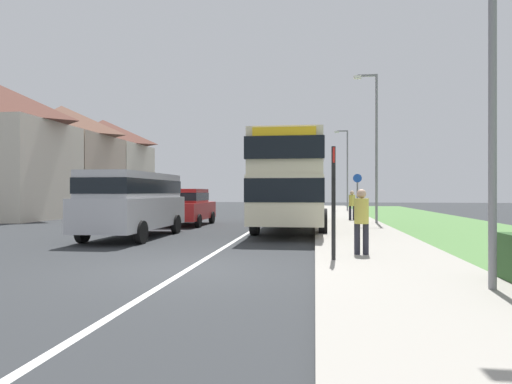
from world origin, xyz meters
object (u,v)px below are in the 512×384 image
Objects in this scene: pedestrian_at_stop at (361,218)px; pedestrian_walking_away at (352,204)px; cycle_route_sign at (357,195)px; street_lamp_mid at (374,138)px; parked_car_red at (187,206)px; bus_stop_sign at (334,195)px; street_lamp_far at (346,164)px; parked_van_silver at (134,199)px; street_lamp_near at (485,14)px; double_decker_bus at (293,179)px.

pedestrian_at_stop is 13.31m from pedestrian_walking_away.
pedestrian_walking_away is at bearing 86.29° from pedestrian_at_stop.
street_lamp_mid reaches higher than cycle_route_sign.
cycle_route_sign is (8.21, 2.47, 0.48)m from parked_car_red.
pedestrian_at_stop is 0.64× the size of bus_stop_sign.
street_lamp_mid reaches higher than street_lamp_far.
street_lamp_mid is at bearing 78.61° from bus_stop_sign.
parked_van_silver is 8.30m from bus_stop_sign.
street_lamp_far reaches higher than cycle_route_sign.
street_lamp_far is (2.19, 28.21, 2.39)m from bus_stop_sign.
street_lamp_near reaches higher than bus_stop_sign.
parked_van_silver is 25.02m from street_lamp_far.
parked_car_red is 19.66m from street_lamp_far.
cycle_route_sign is at bearing 91.56° from street_lamp_near.
parked_car_red is 2.56× the size of pedestrian_walking_away.
bus_stop_sign is 0.36× the size of street_lamp_mid.
pedestrian_walking_away is (8.21, 9.24, -0.37)m from parked_van_silver.
pedestrian_at_stop is at bearing -93.15° from street_lamp_far.
parked_car_red is 0.63× the size of street_lamp_far.
double_decker_bus is at bearing -129.28° from cycle_route_sign.
bus_stop_sign is (6.47, -10.81, 0.59)m from parked_car_red.
parked_van_silver is 11.85m from street_lamp_mid.
cycle_route_sign is at bearing 118.15° from street_lamp_mid.
double_decker_bus is 1.96× the size of parked_van_silver.
parked_van_silver is 8.40m from pedestrian_at_stop.
bus_stop_sign is 4.44m from street_lamp_near.
parked_car_red is at bearing 88.11° from parked_van_silver.
street_lamp_far is (0.45, 14.93, 2.50)m from cycle_route_sign.
bus_stop_sign reaches higher than parked_van_silver.
parked_car_red is 9.53m from street_lamp_mid.
pedestrian_walking_away is (2.92, 4.71, -1.17)m from double_decker_bus.
street_lamp_far is (-0.23, 16.19, -0.24)m from street_lamp_mid.
parked_van_silver is at bearing -135.26° from cycle_route_sign.
pedestrian_walking_away is 3.96m from street_lamp_mid.
parked_van_silver is 3.35× the size of pedestrian_at_stop.
street_lamp_near is (1.49, -3.58, 3.35)m from pedestrian_at_stop.
pedestrian_walking_away is 14.28m from bus_stop_sign.
cycle_route_sign is at bearing 44.74° from parked_van_silver.
parked_van_silver is at bearing 143.42° from bus_stop_sign.
cycle_route_sign is at bearing -91.72° from street_lamp_far.
street_lamp_far is at bearing 87.37° from pedestrian_walking_away.
cycle_route_sign is 0.35× the size of street_lamp_mid.
street_lamp_mid is at bearing 81.15° from pedestrian_at_stop.
street_lamp_mid reaches higher than bus_stop_sign.
parked_car_red is at bearing -172.27° from street_lamp_mid.
parked_car_red is 8.59m from cycle_route_sign.
street_lamp_near is at bearing -73.72° from double_decker_bus.
parked_van_silver is (-5.30, -4.53, -0.80)m from double_decker_bus.
pedestrian_walking_away is 0.22× the size of street_lamp_near.
pedestrian_at_stop is at bearing -94.88° from cycle_route_sign.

